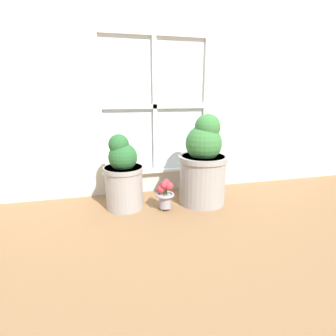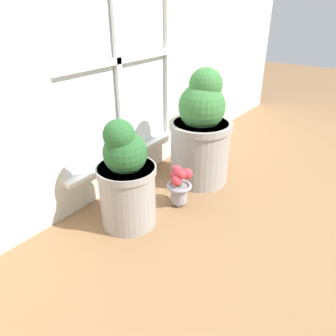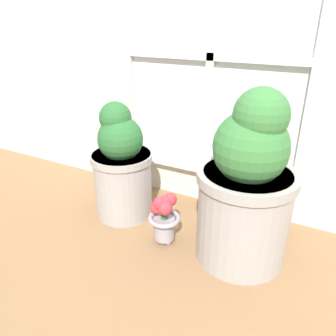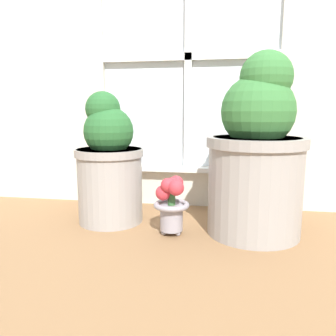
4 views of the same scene
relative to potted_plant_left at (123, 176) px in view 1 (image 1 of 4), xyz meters
The scene contains 5 objects.
ground_plane 0.45m from the potted_plant_left, 32.34° to the right, with size 10.00×10.00×0.00m, color olive.
wall_with_window 1.11m from the potted_plant_left, 46.71° to the left, with size 4.40×0.10×2.50m.
potted_plant_left is the anchor object (origin of this frame).
potted_plant_right 0.63m from the potted_plant_left, ahead, with size 0.39×0.39×0.72m.
flower_vase 0.34m from the potted_plant_left, 21.85° to the right, with size 0.14×0.14×0.24m.
Camera 1 is at (-0.44, -1.74, 0.86)m, focal length 28.00 mm.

